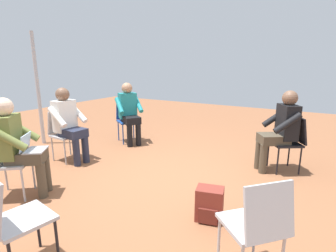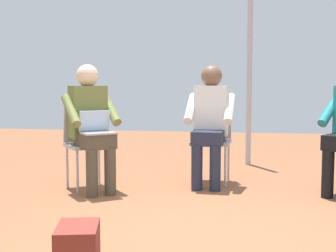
{
  "view_description": "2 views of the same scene",
  "coord_description": "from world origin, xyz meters",
  "px_view_note": "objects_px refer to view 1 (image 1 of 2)",
  "views": [
    {
      "loc": [
        1.83,
        -2.96,
        1.63
      ],
      "look_at": [
        0.13,
        -0.02,
        0.81
      ],
      "focal_mm": 28.0,
      "sensor_mm": 36.0,
      "label": 1
    },
    {
      "loc": [
        3.09,
        0.21,
        1.05
      ],
      "look_at": [
        0.03,
        -0.29,
        0.77
      ],
      "focal_mm": 50.0,
      "sensor_mm": 36.0,
      "label": 2
    }
  ],
  "objects_px": {
    "chair_southeast": "(257,223)",
    "backpack_near_laptop_user": "(209,206)",
    "chair_southwest": "(4,159)",
    "person_with_laptop": "(17,143)",
    "person_in_white": "(68,121)",
    "person_in_black": "(281,127)",
    "chair_northwest": "(127,118)",
    "chair_south": "(11,217)",
    "chair_west": "(63,131)",
    "chair_northeast": "(290,140)",
    "person_in_teal": "(129,110)"
  },
  "relations": [
    {
      "from": "chair_southeast",
      "to": "backpack_near_laptop_user",
      "type": "distance_m",
      "value": 0.9
    },
    {
      "from": "chair_southwest",
      "to": "person_with_laptop",
      "type": "height_order",
      "value": "person_with_laptop"
    },
    {
      "from": "person_in_white",
      "to": "person_in_black",
      "type": "bearing_deg",
      "value": 116.55
    },
    {
      "from": "chair_northwest",
      "to": "person_with_laptop",
      "type": "bearing_deg",
      "value": 42.13
    },
    {
      "from": "chair_south",
      "to": "chair_northwest",
      "type": "bearing_deg",
      "value": 124.62
    },
    {
      "from": "chair_south",
      "to": "chair_west",
      "type": "xyz_separation_m",
      "value": [
        -1.79,
        1.9,
        0.0
      ]
    },
    {
      "from": "chair_northeast",
      "to": "chair_northwest",
      "type": "xyz_separation_m",
      "value": [
        -3.16,
        0.02,
        0.0
      ]
    },
    {
      "from": "person_in_white",
      "to": "backpack_near_laptop_user",
      "type": "distance_m",
      "value": 2.76
    },
    {
      "from": "chair_southwest",
      "to": "person_in_white",
      "type": "bearing_deg",
      "value": 156.64
    },
    {
      "from": "person_with_laptop",
      "to": "person_in_white",
      "type": "height_order",
      "value": "same"
    },
    {
      "from": "chair_south",
      "to": "person_in_black",
      "type": "distance_m",
      "value": 3.54
    },
    {
      "from": "person_in_black",
      "to": "person_in_white",
      "type": "bearing_deg",
      "value": 80.48
    },
    {
      "from": "chair_south",
      "to": "person_with_laptop",
      "type": "height_order",
      "value": "person_with_laptop"
    },
    {
      "from": "chair_west",
      "to": "person_in_black",
      "type": "xyz_separation_m",
      "value": [
        3.26,
        1.3,
        0.2
      ]
    },
    {
      "from": "person_in_black",
      "to": "chair_west",
      "type": "bearing_deg",
      "value": 79.26
    },
    {
      "from": "person_in_white",
      "to": "person_in_black",
      "type": "relative_size",
      "value": 1.0
    },
    {
      "from": "person_with_laptop",
      "to": "person_in_black",
      "type": "bearing_deg",
      "value": 95.16
    },
    {
      "from": "chair_south",
      "to": "chair_southeast",
      "type": "height_order",
      "value": "same"
    },
    {
      "from": "chair_northwest",
      "to": "person_in_teal",
      "type": "xyz_separation_m",
      "value": [
        0.14,
        -0.09,
        0.2
      ]
    },
    {
      "from": "person_in_black",
      "to": "chair_northeast",
      "type": "bearing_deg",
      "value": -90.0
    },
    {
      "from": "chair_southwest",
      "to": "person_in_teal",
      "type": "xyz_separation_m",
      "value": [
        -0.1,
        2.56,
        0.2
      ]
    },
    {
      "from": "person_with_laptop",
      "to": "person_in_white",
      "type": "xyz_separation_m",
      "value": [
        -0.44,
        1.12,
        0.0
      ]
    },
    {
      "from": "person_with_laptop",
      "to": "person_in_teal",
      "type": "height_order",
      "value": "same"
    },
    {
      "from": "chair_northeast",
      "to": "chair_southeast",
      "type": "xyz_separation_m",
      "value": [
        0.02,
        -2.45,
        0.0
      ]
    },
    {
      "from": "chair_northeast",
      "to": "person_with_laptop",
      "type": "xyz_separation_m",
      "value": [
        -2.79,
        -2.53,
        0.2
      ]
    },
    {
      "from": "chair_northwest",
      "to": "person_in_teal",
      "type": "bearing_deg",
      "value": 90.0
    },
    {
      "from": "chair_northeast",
      "to": "chair_northwest",
      "type": "distance_m",
      "value": 3.16
    },
    {
      "from": "chair_northwest",
      "to": "backpack_near_laptop_user",
      "type": "bearing_deg",
      "value": 87.93
    },
    {
      "from": "chair_northeast",
      "to": "chair_west",
      "type": "xyz_separation_m",
      "value": [
        -3.4,
        -1.39,
        0.0
      ]
    },
    {
      "from": "person_in_white",
      "to": "person_in_black",
      "type": "xyz_separation_m",
      "value": [
        3.09,
        1.31,
        0.0
      ]
    },
    {
      "from": "chair_south",
      "to": "person_with_laptop",
      "type": "distance_m",
      "value": 1.42
    },
    {
      "from": "person_with_laptop",
      "to": "person_in_teal",
      "type": "relative_size",
      "value": 1.0
    },
    {
      "from": "chair_northeast",
      "to": "chair_west",
      "type": "bearing_deg",
      "value": 79.75
    },
    {
      "from": "chair_northeast",
      "to": "chair_west",
      "type": "height_order",
      "value": "same"
    },
    {
      "from": "chair_southeast",
      "to": "person_with_laptop",
      "type": "distance_m",
      "value": 2.82
    },
    {
      "from": "person_in_teal",
      "to": "person_in_black",
      "type": "bearing_deg",
      "value": 123.47
    },
    {
      "from": "person_in_teal",
      "to": "chair_southwest",
      "type": "bearing_deg",
      "value": 36.04
    },
    {
      "from": "chair_west",
      "to": "backpack_near_laptop_user",
      "type": "bearing_deg",
      "value": 84.23
    },
    {
      "from": "person_with_laptop",
      "to": "person_in_black",
      "type": "relative_size",
      "value": 1.0
    },
    {
      "from": "chair_southwest",
      "to": "person_with_laptop",
      "type": "bearing_deg",
      "value": 90.0
    },
    {
      "from": "chair_northeast",
      "to": "chair_southwest",
      "type": "bearing_deg",
      "value": 99.42
    },
    {
      "from": "chair_south",
      "to": "chair_southeast",
      "type": "relative_size",
      "value": 1.0
    },
    {
      "from": "chair_southwest",
      "to": "chair_southeast",
      "type": "distance_m",
      "value": 2.95
    },
    {
      "from": "chair_southwest",
      "to": "chair_southeast",
      "type": "relative_size",
      "value": 1.0
    },
    {
      "from": "chair_southwest",
      "to": "chair_south",
      "type": "relative_size",
      "value": 1.0
    },
    {
      "from": "person_with_laptop",
      "to": "person_in_teal",
      "type": "bearing_deg",
      "value": 147.93
    },
    {
      "from": "chair_northeast",
      "to": "chair_southeast",
      "type": "distance_m",
      "value": 2.45
    },
    {
      "from": "person_in_white",
      "to": "person_in_teal",
      "type": "height_order",
      "value": "same"
    },
    {
      "from": "chair_south",
      "to": "backpack_near_laptop_user",
      "type": "distance_m",
      "value": 1.81
    },
    {
      "from": "person_in_white",
      "to": "backpack_near_laptop_user",
      "type": "xyz_separation_m",
      "value": [
        2.67,
        -0.45,
        -0.54
      ]
    }
  ]
}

